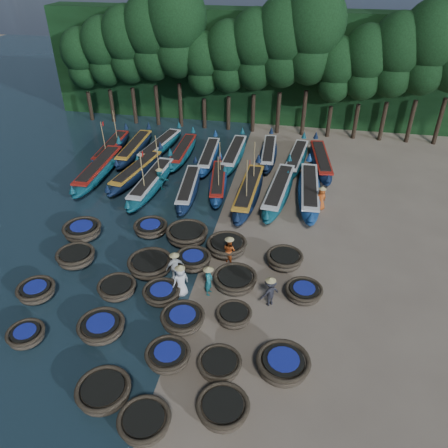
% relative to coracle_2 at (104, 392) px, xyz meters
% --- Properties ---
extents(ground, '(120.00, 120.00, 0.00)m').
position_rel_coracle_2_xyz_m(ground, '(1.79, 9.37, -0.43)').
color(ground, '#80725D').
rests_on(ground, ground).
extents(foliage_wall, '(40.00, 3.00, 10.00)m').
position_rel_coracle_2_xyz_m(foliage_wall, '(1.79, 32.87, 4.57)').
color(foliage_wall, black).
rests_on(foliage_wall, ground).
extents(coracle_2, '(2.61, 2.61, 0.75)m').
position_rel_coracle_2_xyz_m(coracle_2, '(0.00, 0.00, 0.00)').
color(coracle_2, '#4E4331').
rests_on(coracle_2, ground).
extents(coracle_3, '(2.37, 2.37, 0.73)m').
position_rel_coracle_2_xyz_m(coracle_3, '(1.99, -0.91, -0.01)').
color(coracle_3, '#4E4331').
rests_on(coracle_3, ground).
extents(coracle_4, '(2.14, 2.14, 0.74)m').
position_rel_coracle_2_xyz_m(coracle_4, '(4.70, 0.16, -0.00)').
color(coracle_4, '#4E4331').
rests_on(coracle_4, ground).
extents(coracle_5, '(2.04, 2.04, 0.64)m').
position_rel_coracle_2_xyz_m(coracle_5, '(-4.64, 2.12, -0.06)').
color(coracle_5, '#4E4331').
rests_on(coracle_5, ground).
extents(coracle_6, '(2.31, 2.31, 0.71)m').
position_rel_coracle_2_xyz_m(coracle_6, '(-1.51, 3.16, -0.02)').
color(coracle_6, '#4E4331').
rests_on(coracle_6, ground).
extents(coracle_7, '(2.40, 2.40, 0.68)m').
position_rel_coracle_2_xyz_m(coracle_7, '(1.94, 2.18, -0.03)').
color(coracle_7, '#4E4331').
rests_on(coracle_7, ground).
extents(coracle_8, '(1.90, 1.90, 0.65)m').
position_rel_coracle_2_xyz_m(coracle_8, '(4.17, 2.16, -0.06)').
color(coracle_8, '#4E4331').
rests_on(coracle_8, ground).
extents(coracle_9, '(2.49, 2.49, 0.82)m').
position_rel_coracle_2_xyz_m(coracle_9, '(6.77, 2.58, 0.04)').
color(coracle_9, '#4E4331').
rests_on(coracle_9, ground).
extents(coracle_10, '(2.23, 2.23, 0.73)m').
position_rel_coracle_2_xyz_m(coracle_10, '(-5.72, 4.82, -0.01)').
color(coracle_10, '#4E4331').
rests_on(coracle_10, ground).
extents(coracle_11, '(2.03, 2.03, 0.68)m').
position_rel_coracle_2_xyz_m(coracle_11, '(-1.85, 5.81, -0.04)').
color(coracle_11, '#4E4331').
rests_on(coracle_11, ground).
extents(coracle_12, '(1.92, 1.92, 0.66)m').
position_rel_coracle_2_xyz_m(coracle_12, '(0.48, 5.88, -0.05)').
color(coracle_12, '#4E4331').
rests_on(coracle_12, ground).
extents(coracle_13, '(2.10, 2.10, 0.68)m').
position_rel_coracle_2_xyz_m(coracle_13, '(1.98, 4.39, -0.03)').
color(coracle_13, '#4E4331').
rests_on(coracle_13, ground).
extents(coracle_14, '(1.73, 1.73, 0.67)m').
position_rel_coracle_2_xyz_m(coracle_14, '(4.29, 5.05, -0.04)').
color(coracle_14, '#4E4331').
rests_on(coracle_14, ground).
extents(coracle_15, '(2.27, 2.27, 0.80)m').
position_rel_coracle_2_xyz_m(coracle_15, '(-5.05, 7.74, 0.03)').
color(coracle_15, '#4E4331').
rests_on(coracle_15, ground).
extents(coracle_16, '(2.67, 2.67, 0.81)m').
position_rel_coracle_2_xyz_m(coracle_16, '(-0.78, 7.86, 0.03)').
color(coracle_16, '#4E4331').
rests_on(coracle_16, ground).
extents(coracle_17, '(2.18, 2.18, 0.78)m').
position_rel_coracle_2_xyz_m(coracle_17, '(1.40, 8.69, 0.02)').
color(coracle_17, '#4E4331').
rests_on(coracle_17, ground).
extents(coracle_18, '(2.29, 2.29, 0.78)m').
position_rel_coracle_2_xyz_m(coracle_18, '(3.93, 7.48, 0.01)').
color(coracle_18, '#4E4331').
rests_on(coracle_18, ground).
extents(coracle_19, '(2.21, 2.21, 0.65)m').
position_rel_coracle_2_xyz_m(coracle_19, '(7.45, 7.32, -0.05)').
color(coracle_19, '#4E4331').
rests_on(coracle_19, ground).
extents(coracle_20, '(2.64, 2.64, 0.85)m').
position_rel_coracle_2_xyz_m(coracle_20, '(-5.85, 10.19, 0.06)').
color(coracle_20, '#4E4331').
rests_on(coracle_20, ground).
extents(coracle_21, '(2.09, 2.09, 0.71)m').
position_rel_coracle_2_xyz_m(coracle_21, '(-1.95, 11.34, -0.02)').
color(coracle_21, '#4E4331').
rests_on(coracle_21, ground).
extents(coracle_22, '(2.90, 2.90, 0.85)m').
position_rel_coracle_2_xyz_m(coracle_22, '(0.44, 10.98, 0.05)').
color(coracle_22, '#4E4331').
rests_on(coracle_22, ground).
extents(coracle_23, '(2.80, 2.80, 0.79)m').
position_rel_coracle_2_xyz_m(coracle_23, '(2.97, 10.32, 0.02)').
color(coracle_23, '#4E4331').
rests_on(coracle_23, ground).
extents(coracle_24, '(2.05, 2.05, 0.77)m').
position_rel_coracle_2_xyz_m(coracle_24, '(6.31, 9.73, 0.01)').
color(coracle_24, '#4E4331').
rests_on(coracle_24, ground).
extents(long_boat_1, '(1.81, 9.07, 1.60)m').
position_rel_coracle_2_xyz_m(long_boat_1, '(-8.27, 17.97, 0.18)').
color(long_boat_1, '#0D394E').
rests_on(long_boat_1, ground).
extents(long_boat_2, '(2.73, 8.03, 1.43)m').
position_rel_coracle_2_xyz_m(long_boat_2, '(-5.37, 18.26, 0.12)').
color(long_boat_2, '#0F1E37').
rests_on(long_boat_2, ground).
extents(long_boat_3, '(1.89, 8.59, 3.65)m').
position_rel_coracle_2_xyz_m(long_boat_3, '(-3.70, 16.76, 0.15)').
color(long_boat_3, '#0D394E').
rests_on(long_boat_3, ground).
extents(long_boat_4, '(2.08, 7.52, 1.33)m').
position_rel_coracle_2_xyz_m(long_boat_4, '(-0.93, 16.56, 0.08)').
color(long_boat_4, '#0F1E37').
rests_on(long_boat_4, ground).
extents(long_boat_5, '(2.36, 7.31, 3.14)m').
position_rel_coracle_2_xyz_m(long_boat_5, '(0.95, 17.81, 0.07)').
color(long_boat_5, navy).
rests_on(long_boat_5, ground).
extents(long_boat_6, '(1.83, 8.87, 3.77)m').
position_rel_coracle_2_xyz_m(long_boat_6, '(3.33, 16.65, 0.17)').
color(long_boat_6, '#0F1E37').
rests_on(long_boat_6, ground).
extents(long_boat_7, '(2.42, 8.82, 1.56)m').
position_rel_coracle_2_xyz_m(long_boat_7, '(5.36, 17.18, 0.16)').
color(long_boat_7, '#0D394E').
rests_on(long_boat_7, ground).
extents(long_boat_8, '(1.92, 8.96, 1.58)m').
position_rel_coracle_2_xyz_m(long_boat_8, '(7.43, 17.54, 0.17)').
color(long_boat_8, navy).
rests_on(long_boat_8, ground).
extents(long_boat_9, '(1.74, 8.00, 3.40)m').
position_rel_coracle_2_xyz_m(long_boat_9, '(-8.95, 21.94, 0.11)').
color(long_boat_9, '#0F1E37').
rests_on(long_boat_9, ground).
extents(long_boat_10, '(1.51, 8.11, 1.43)m').
position_rel_coracle_2_xyz_m(long_boat_10, '(-7.08, 22.34, 0.11)').
color(long_boat_10, '#0F1E37').
rests_on(long_boat_10, ground).
extents(long_boat_11, '(2.63, 7.93, 1.41)m').
position_rel_coracle_2_xyz_m(long_boat_11, '(-5.11, 23.16, 0.11)').
color(long_boat_11, '#0D394E').
rests_on(long_boat_11, ground).
extents(long_boat_12, '(1.42, 7.64, 1.34)m').
position_rel_coracle_2_xyz_m(long_boat_12, '(-2.96, 22.51, 0.08)').
color(long_boat_12, '#0D394E').
rests_on(long_boat_12, ground).
extents(long_boat_13, '(1.77, 7.62, 1.34)m').
position_rel_coracle_2_xyz_m(long_boat_13, '(-0.67, 22.07, 0.08)').
color(long_boat_13, navy).
rests_on(long_boat_13, ground).
extents(long_boat_14, '(1.53, 8.03, 1.41)m').
position_rel_coracle_2_xyz_m(long_boat_14, '(1.29, 22.76, 0.11)').
color(long_boat_14, '#0D394E').
rests_on(long_boat_14, ground).
extents(long_boat_15, '(1.67, 7.65, 1.35)m').
position_rel_coracle_2_xyz_m(long_boat_15, '(4.00, 23.55, 0.08)').
color(long_boat_15, '#0F1E37').
rests_on(long_boat_15, ground).
extents(long_boat_16, '(2.29, 7.93, 1.41)m').
position_rel_coracle_2_xyz_m(long_boat_16, '(6.27, 22.78, 0.11)').
color(long_boat_16, '#0D394E').
rests_on(long_boat_16, ground).
extents(long_boat_17, '(2.43, 8.22, 1.46)m').
position_rel_coracle_2_xyz_m(long_boat_17, '(8.20, 22.70, 0.13)').
color(long_boat_17, '#0F1E37').
rests_on(long_boat_17, ground).
extents(fisherman_0, '(1.02, 1.02, 1.99)m').
position_rel_coracle_2_xyz_m(fisherman_0, '(1.36, 6.37, 0.52)').
color(fisherman_0, silver).
rests_on(fisherman_0, ground).
extents(fisherman_1, '(0.52, 0.61, 1.82)m').
position_rel_coracle_2_xyz_m(fisherman_1, '(2.70, 6.74, 0.49)').
color(fisherman_1, '#1A686E').
rests_on(fisherman_1, ground).
extents(fisherman_2, '(0.97, 0.93, 1.78)m').
position_rel_coracle_2_xyz_m(fisherman_2, '(3.27, 9.52, 0.42)').
color(fisherman_2, '#BA4B18').
rests_on(fisherman_2, ground).
extents(fisherman_3, '(1.17, 1.12, 1.80)m').
position_rel_coracle_2_xyz_m(fisherman_3, '(5.81, 6.52, 0.41)').
color(fisherman_3, black).
rests_on(fisherman_3, ground).
extents(fisherman_4, '(1.04, 0.90, 1.88)m').
position_rel_coracle_2_xyz_m(fisherman_4, '(0.75, 7.46, 0.47)').
color(fisherman_4, silver).
rests_on(fisherman_4, ground).
extents(fisherman_5, '(1.50, 1.06, 1.76)m').
position_rel_coracle_2_xyz_m(fisherman_5, '(-3.13, 16.96, 0.39)').
color(fisherman_5, '#1A686E').
rests_on(fisherman_5, ground).
extents(fisherman_6, '(0.94, 0.89, 1.82)m').
position_rel_coracle_2_xyz_m(fisherman_6, '(8.22, 16.19, 0.44)').
color(fisherman_6, '#BA4B18').
rests_on(fisherman_6, ground).
extents(tree_0, '(3.68, 3.68, 8.68)m').
position_rel_coracle_2_xyz_m(tree_0, '(-14.21, 29.37, 5.54)').
color(tree_0, black).
rests_on(tree_0, ground).
extents(tree_1, '(4.09, 4.09, 9.65)m').
position_rel_coracle_2_xyz_m(tree_1, '(-11.91, 29.37, 6.22)').
color(tree_1, black).
rests_on(tree_1, ground).
extents(tree_2, '(4.51, 4.51, 10.63)m').
position_rel_coracle_2_xyz_m(tree_2, '(-9.61, 29.37, 6.89)').
color(tree_2, black).
rests_on(tree_2, ground).
extents(tree_3, '(4.92, 4.92, 11.60)m').
position_rel_coracle_2_xyz_m(tree_3, '(-7.31, 29.37, 7.57)').
color(tree_3, black).
rests_on(tree_3, ground).
extents(tree_4, '(5.34, 5.34, 12.58)m').
position_rel_coracle_2_xyz_m(tree_4, '(-5.01, 29.37, 8.24)').
color(tree_4, black).
rests_on(tree_4, ground).
extents(tree_5, '(3.68, 3.68, 8.68)m').
position_rel_coracle_2_xyz_m(tree_5, '(-2.71, 29.37, 5.54)').
color(tree_5, black).
rests_on(tree_5, ground).
extents(tree_6, '(4.09, 4.09, 9.65)m').
position_rel_coracle_2_xyz_m(tree_6, '(-0.41, 29.37, 6.22)').
color(tree_6, black).
rests_on(tree_6, ground).
extents(tree_7, '(4.51, 4.51, 10.63)m').
position_rel_coracle_2_xyz_m(tree_7, '(1.89, 29.37, 6.89)').
color(tree_7, black).
rests_on(tree_7, ground).
extents(tree_8, '(4.92, 4.92, 11.60)m').
position_rel_coracle_2_xyz_m(tree_8, '(4.19, 29.37, 7.57)').
color(tree_8, black).
rests_on(tree_8, ground).
extents(tree_9, '(5.34, 5.34, 12.58)m').
position_rel_coracle_2_xyz_m(tree_9, '(6.49, 29.37, 8.24)').
color(tree_9, black).
rests_on(tree_9, ground).
extents(tree_10, '(3.68, 3.68, 8.68)m').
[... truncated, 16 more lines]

